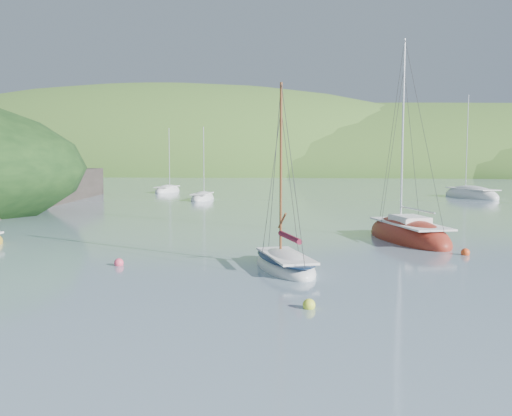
% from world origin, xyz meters
% --- Properties ---
extents(ground, '(700.00, 700.00, 0.00)m').
position_xyz_m(ground, '(0.00, 0.00, 0.00)').
color(ground, slate).
rests_on(ground, ground).
extents(shoreline_hills, '(690.00, 135.00, 56.00)m').
position_xyz_m(shoreline_hills, '(-9.66, 172.42, 0.00)').
color(shoreline_hills, '#446C29').
rests_on(shoreline_hills, ground).
extents(daysailer_white, '(4.27, 6.20, 8.96)m').
position_xyz_m(daysailer_white, '(3.36, 4.53, 0.21)').
color(daysailer_white, white).
rests_on(daysailer_white, ground).
extents(sloop_red, '(5.95, 9.43, 13.19)m').
position_xyz_m(sloop_red, '(9.67, 14.55, 0.24)').
color(sloop_red, '#96351B').
rests_on(sloop_red, ground).
extents(distant_sloop_a, '(2.47, 6.55, 9.27)m').
position_xyz_m(distant_sloop_a, '(-10.90, 43.72, 0.17)').
color(distant_sloop_a, white).
rests_on(distant_sloop_a, ground).
extents(distant_sloop_b, '(7.09, 10.18, 13.76)m').
position_xyz_m(distant_sloop_b, '(20.81, 52.99, 0.22)').
color(distant_sloop_b, white).
rests_on(distant_sloop_b, ground).
extents(distant_sloop_c, '(2.87, 7.09, 9.92)m').
position_xyz_m(distant_sloop_c, '(-19.58, 57.07, 0.17)').
color(distant_sloop_c, white).
rests_on(distant_sloop_c, ground).
extents(mooring_buoys, '(16.83, 12.14, 0.45)m').
position_xyz_m(mooring_buoys, '(4.47, 4.25, 0.12)').
color(mooring_buoys, '#E3F537').
rests_on(mooring_buoys, ground).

